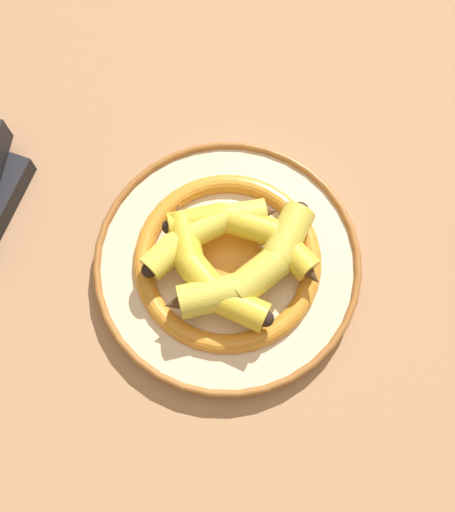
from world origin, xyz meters
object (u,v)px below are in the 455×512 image
(decorative_bowl, at_px, (228,262))
(banana_b, at_px, (207,231))
(banana_a, at_px, (248,233))
(banana_c, at_px, (208,273))
(banana_d, at_px, (249,270))

(decorative_bowl, bearing_deg, banana_b, -141.36)
(decorative_bowl, bearing_deg, banana_a, 132.06)
(banana_c, bearing_deg, banana_b, 143.32)
(decorative_bowl, xyz_separation_m, banana_b, (-0.03, -0.02, 0.03))
(banana_c, bearing_deg, banana_a, 98.21)
(decorative_bowl, height_order, banana_a, banana_a)
(banana_a, relative_size, banana_c, 1.15)
(banana_b, height_order, banana_c, banana_c)
(banana_b, bearing_deg, banana_c, 64.07)
(banana_d, bearing_deg, decorative_bowl, 99.65)
(banana_c, distance_m, banana_d, 0.05)
(banana_b, height_order, banana_d, banana_d)
(banana_a, bearing_deg, banana_d, 110.01)
(decorative_bowl, relative_size, banana_c, 1.99)
(banana_c, xyz_separation_m, banana_d, (0.00, 0.05, 0.00))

